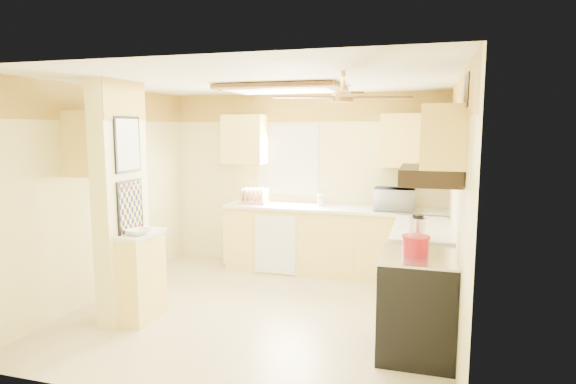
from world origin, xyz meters
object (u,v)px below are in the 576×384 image
(bowl, at_px, (138,232))
(kettle, at_px, (418,228))
(dutch_oven, at_px, (416,245))
(stove, at_px, (417,304))
(microwave, at_px, (395,199))

(bowl, bearing_deg, kettle, 11.32)
(dutch_oven, xyz_separation_m, kettle, (0.00, 0.44, 0.06))
(stove, relative_size, microwave, 1.74)
(stove, relative_size, dutch_oven, 3.70)
(microwave, bearing_deg, bowl, 40.93)
(bowl, relative_size, dutch_oven, 0.93)
(microwave, bearing_deg, stove, 98.06)
(bowl, relative_size, kettle, 0.91)
(stove, bearing_deg, bowl, -178.04)
(microwave, xyz_separation_m, kettle, (0.33, -1.66, -0.03))
(dutch_oven, distance_m, kettle, 0.45)
(dutch_oven, bearing_deg, bowl, -177.76)
(stove, height_order, bowl, bowl)
(stove, xyz_separation_m, microwave, (-0.36, 2.11, 0.63))
(stove, xyz_separation_m, dutch_oven, (-0.03, 0.01, 0.54))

